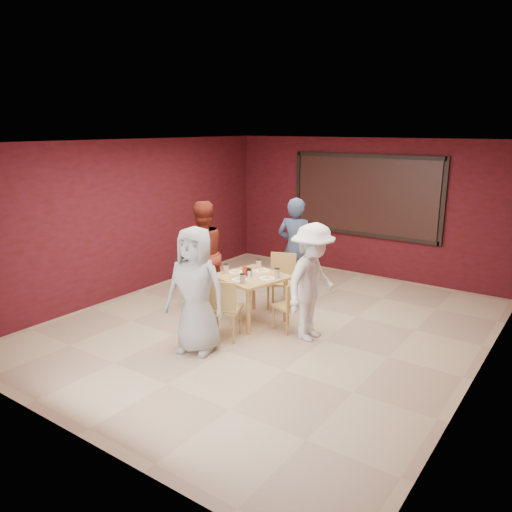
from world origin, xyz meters
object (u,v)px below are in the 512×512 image
Objects in this scene: chair_left at (213,284)px; chair_right at (291,304)px; dining_table at (251,281)px; chair_front at (223,306)px; diner_left at (202,255)px; diner_right at (312,282)px; diner_front at (196,290)px; chair_back at (282,277)px; diner_back at (295,249)px.

chair_right reaches higher than chair_left.
chair_left is at bearing 174.38° from dining_table.
chair_front reaches higher than chair_left.
dining_table is 0.84m from chair_front.
diner_left is (-0.25, 0.01, 0.47)m from chair_left.
chair_left is 0.45× the size of diner_right.
diner_front is (0.87, -1.39, 0.44)m from chair_left.
diner_right is (1.00, 0.79, 0.33)m from chair_front.
chair_back is 1.18m from chair_left.
chair_right is (1.58, -0.08, 0.00)m from chair_left.
chair_right is at bearing -50.70° from chair_back.
diner_left is 1.06× the size of diner_right.
chair_back is at bearing 74.26° from diner_front.
chair_left is 0.99× the size of chair_right.
dining_table is 0.88m from chair_back.
diner_back reaches higher than chair_back.
chair_back is 2.20m from diner_front.
chair_left is at bearing -138.41° from chair_back.
diner_front is at bearing -89.20° from dining_table.
chair_back reaches higher than chair_right.
chair_right is 0.56m from diner_right.
diner_left is at bearing 177.24° from chair_right.
dining_table is 1.25× the size of chair_front.
chair_back is at bearing 92.44° from chair_front.
chair_left is 0.43× the size of diner_left.
chair_back is 0.50× the size of diner_back.
diner_left reaches higher than chair_right.
diner_right is (0.37, -0.05, 0.42)m from chair_right.
chair_right is 0.43× the size of diner_back.
chair_back is 0.54× the size of diner_right.
diner_back is at bearing 55.07° from chair_left.
dining_table reaches higher than chair_right.
chair_right is 0.43× the size of diner_left.
chair_front is 0.60m from diner_front.
dining_table is 0.66× the size of diner_front.
diner_right is at bearing -7.08° from chair_right.
chair_front is (0.10, -0.83, -0.14)m from dining_table.
diner_left is at bearing -145.74° from chair_back.
chair_left is (-0.88, -0.78, -0.08)m from chair_back.
dining_table is 1.35m from diner_back.
chair_back is at bearing 41.59° from chair_left.
chair_left is 0.42× the size of diner_back.
chair_front is at bearing -43.67° from chair_left.
dining_table is at bearing 80.27° from diner_back.
chair_left is at bearing 46.02° from diner_back.
diner_right is at bearing -40.06° from chair_back.
chair_left is at bearing 103.87° from diner_left.
chair_left is at bearing 88.49° from diner_right.
diner_front is (0.02, -1.30, 0.21)m from dining_table.
diner_left is 2.21m from diner_right.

